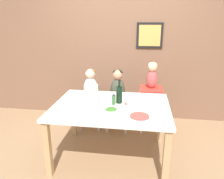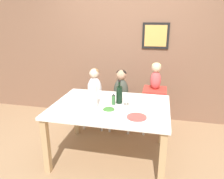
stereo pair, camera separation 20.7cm
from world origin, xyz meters
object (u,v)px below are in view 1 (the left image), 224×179
(wine_bottle, at_px, (119,94))
(dinner_plate_back_left, at_px, (89,95))
(person_baby_right, at_px, (152,74))
(wine_glass_near, at_px, (127,96))
(salad_bowl_large, at_px, (111,111))
(chair_right_highchair, at_px, (151,97))
(dinner_plate_back_right, at_px, (147,98))
(chair_far_left, at_px, (91,105))
(dinner_plate_front_left, at_px, (73,112))
(person_child_center, at_px, (118,86))
(paper_towel_roll, at_px, (94,96))
(person_child_left, at_px, (91,85))
(chair_far_center, at_px, (117,106))
(dinner_plate_front_right, at_px, (140,116))

(wine_bottle, xyz_separation_m, dinner_plate_back_left, (-0.44, 0.20, -0.11))
(person_baby_right, bearing_deg, wine_glass_near, -111.36)
(salad_bowl_large, bearing_deg, chair_right_highchair, 65.39)
(person_baby_right, xyz_separation_m, wine_glass_near, (-0.31, -0.80, -0.10))
(dinner_plate_back_left, bearing_deg, dinner_plate_back_right, -0.39)
(chair_far_left, relative_size, dinner_plate_front_left, 2.17)
(chair_right_highchair, height_order, salad_bowl_large, salad_bowl_large)
(person_child_center, xyz_separation_m, dinner_plate_front_left, (-0.39, -1.06, -0.00))
(person_child_center, bearing_deg, person_baby_right, 0.05)
(person_baby_right, xyz_separation_m, paper_towel_roll, (-0.71, -0.85, -0.09))
(person_child_left, height_order, dinner_plate_back_left, person_child_left)
(person_child_center, xyz_separation_m, wine_glass_near, (0.21, -0.80, 0.13))
(person_child_left, bearing_deg, wine_glass_near, -51.18)
(chair_far_center, height_order, dinner_plate_front_right, dinner_plate_front_right)
(person_child_left, distance_m, wine_bottle, 0.87)
(dinner_plate_back_left, bearing_deg, chair_right_highchair, 28.70)
(chair_far_center, bearing_deg, paper_towel_roll, -102.44)
(chair_far_center, distance_m, wine_bottle, 0.82)
(person_baby_right, distance_m, wine_bottle, 0.81)
(chair_right_highchair, distance_m, paper_towel_roll, 1.15)
(chair_far_left, height_order, dinner_plate_back_right, dinner_plate_back_right)
(dinner_plate_front_left, bearing_deg, dinner_plate_front_right, -0.13)
(wine_glass_near, xyz_separation_m, salad_bowl_large, (-0.16, -0.23, -0.10))
(dinner_plate_front_left, distance_m, dinner_plate_back_right, 1.02)
(paper_towel_roll, height_order, wine_glass_near, paper_towel_roll)
(chair_far_left, height_order, wine_glass_near, wine_glass_near)
(person_child_center, height_order, dinner_plate_front_right, person_child_center)
(chair_far_center, distance_m, dinner_plate_back_left, 0.67)
(dinner_plate_front_left, relative_size, dinner_plate_back_right, 1.00)
(wine_bottle, distance_m, wine_glass_near, 0.17)
(wine_bottle, distance_m, paper_towel_roll, 0.34)
(person_child_center, distance_m, wine_glass_near, 0.84)
(wine_bottle, bearing_deg, person_child_left, 128.39)
(chair_right_highchair, relative_size, salad_bowl_large, 4.77)
(paper_towel_roll, bearing_deg, wine_bottle, 31.49)
(chair_far_center, relative_size, person_child_left, 0.86)
(dinner_plate_back_right, bearing_deg, person_baby_right, 81.37)
(chair_right_highchair, xyz_separation_m, dinner_plate_back_left, (-0.86, -0.47, 0.16))
(person_child_left, relative_size, dinner_plate_front_right, 2.51)
(chair_far_center, distance_m, dinner_plate_back_right, 0.74)
(wine_bottle, relative_size, dinner_plate_back_left, 1.40)
(chair_far_left, xyz_separation_m, wine_bottle, (0.54, -0.68, 0.45))
(chair_far_left, height_order, dinner_plate_front_left, dinner_plate_front_left)
(paper_towel_roll, relative_size, wine_glass_near, 1.46)
(wine_bottle, bearing_deg, paper_towel_roll, -148.51)
(person_child_left, distance_m, wine_glass_near, 1.04)
(chair_right_highchair, xyz_separation_m, person_baby_right, (0.00, 0.00, 0.38))
(dinner_plate_back_left, bearing_deg, chair_far_center, 54.45)
(paper_towel_roll, height_order, dinner_plate_front_left, paper_towel_roll)
(chair_far_left, xyz_separation_m, person_child_center, (0.43, 0.00, 0.34))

